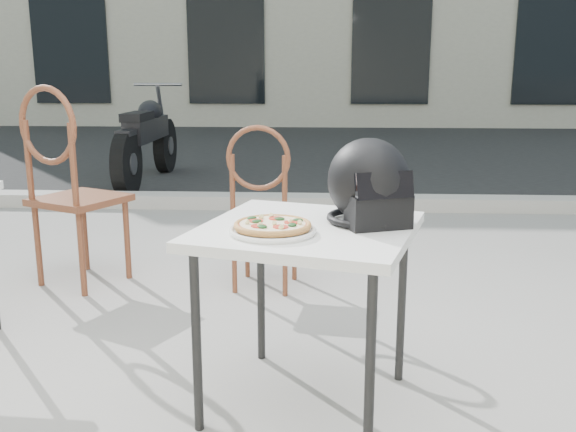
{
  "coord_description": "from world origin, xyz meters",
  "views": [
    {
      "loc": [
        0.31,
        -2.68,
        1.25
      ],
      "look_at": [
        0.2,
        -0.52,
        0.75
      ],
      "focal_mm": 40.0,
      "sensor_mm": 36.0,
      "label": 1
    }
  ],
  "objects_px": {
    "cafe_table_main": "(307,243)",
    "plate": "(273,231)",
    "cafe_chair_side": "(67,177)",
    "pizza": "(273,225)",
    "motorcycle": "(147,140)",
    "helmet": "(370,186)",
    "cafe_chair_main": "(262,200)"
  },
  "relations": [
    {
      "from": "cafe_chair_main",
      "to": "motorcycle",
      "type": "bearing_deg",
      "value": -57.45
    },
    {
      "from": "motorcycle",
      "to": "plate",
      "type": "bearing_deg",
      "value": -69.33
    },
    {
      "from": "plate",
      "to": "cafe_chair_side",
      "type": "height_order",
      "value": "cafe_chair_side"
    },
    {
      "from": "cafe_chair_side",
      "to": "cafe_chair_main",
      "type": "bearing_deg",
      "value": -154.09
    },
    {
      "from": "plate",
      "to": "cafe_chair_side",
      "type": "xyz_separation_m",
      "value": [
        -1.27,
        1.39,
        -0.06
      ]
    },
    {
      "from": "helmet",
      "to": "cafe_table_main",
      "type": "bearing_deg",
      "value": 175.58
    },
    {
      "from": "cafe_table_main",
      "to": "cafe_chair_side",
      "type": "distance_m",
      "value": 1.88
    },
    {
      "from": "cafe_table_main",
      "to": "helmet",
      "type": "height_order",
      "value": "helmet"
    },
    {
      "from": "cafe_chair_main",
      "to": "cafe_chair_side",
      "type": "xyz_separation_m",
      "value": [
        -1.11,
        0.01,
        0.12
      ]
    },
    {
      "from": "cafe_chair_main",
      "to": "plate",
      "type": "bearing_deg",
      "value": 104.68
    },
    {
      "from": "plate",
      "to": "cafe_chair_main",
      "type": "bearing_deg",
      "value": 96.84
    },
    {
      "from": "helmet",
      "to": "cafe_chair_main",
      "type": "distance_m",
      "value": 1.34
    },
    {
      "from": "cafe_chair_side",
      "to": "pizza",
      "type": "bearing_deg",
      "value": 159.02
    },
    {
      "from": "plate",
      "to": "motorcycle",
      "type": "relative_size",
      "value": 0.15
    },
    {
      "from": "plate",
      "to": "helmet",
      "type": "height_order",
      "value": "helmet"
    },
    {
      "from": "pizza",
      "to": "cafe_chair_side",
      "type": "xyz_separation_m",
      "value": [
        -1.27,
        1.39,
        -0.08
      ]
    },
    {
      "from": "cafe_table_main",
      "to": "cafe_chair_main",
      "type": "xyz_separation_m",
      "value": [
        -0.28,
        1.26,
        -0.1
      ]
    },
    {
      "from": "plate",
      "to": "cafe_table_main",
      "type": "bearing_deg",
      "value": 44.33
    },
    {
      "from": "cafe_table_main",
      "to": "pizza",
      "type": "distance_m",
      "value": 0.19
    },
    {
      "from": "cafe_chair_main",
      "to": "motorcycle",
      "type": "xyz_separation_m",
      "value": [
        -1.58,
        3.43,
        -0.06
      ]
    },
    {
      "from": "pizza",
      "to": "helmet",
      "type": "xyz_separation_m",
      "value": [
        0.34,
        0.17,
        0.11
      ]
    },
    {
      "from": "motorcycle",
      "to": "cafe_chair_side",
      "type": "bearing_deg",
      "value": -81.42
    },
    {
      "from": "plate",
      "to": "motorcycle",
      "type": "distance_m",
      "value": 5.11
    },
    {
      "from": "plate",
      "to": "helmet",
      "type": "bearing_deg",
      "value": 27.27
    },
    {
      "from": "helmet",
      "to": "pizza",
      "type": "bearing_deg",
      "value": -172.37
    },
    {
      "from": "cafe_table_main",
      "to": "pizza",
      "type": "height_order",
      "value": "pizza"
    },
    {
      "from": "cafe_chair_side",
      "to": "motorcycle",
      "type": "distance_m",
      "value": 3.45
    },
    {
      "from": "cafe_table_main",
      "to": "plate",
      "type": "xyz_separation_m",
      "value": [
        -0.12,
        -0.11,
        0.07
      ]
    },
    {
      "from": "helmet",
      "to": "cafe_chair_main",
      "type": "relative_size",
      "value": 0.41
    },
    {
      "from": "helmet",
      "to": "cafe_chair_side",
      "type": "distance_m",
      "value": 2.02
    },
    {
      "from": "plate",
      "to": "helmet",
      "type": "distance_m",
      "value": 0.4
    },
    {
      "from": "plate",
      "to": "motorcycle",
      "type": "height_order",
      "value": "motorcycle"
    }
  ]
}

